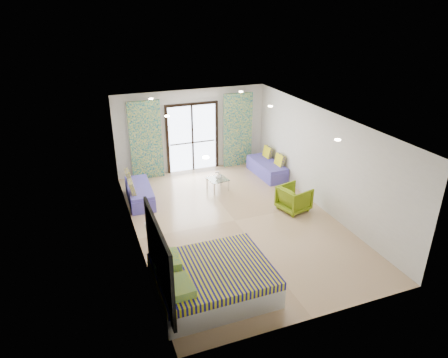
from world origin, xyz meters
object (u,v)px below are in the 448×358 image
object	(u,v)px
bed	(212,280)
coffee_table	(218,180)
daybed_left	(139,193)
daybed_right	(267,168)
armchair	(294,197)

from	to	relation	value
bed	coffee_table	xyz separation A→B (m)	(1.70, 4.36, 0.00)
daybed_left	daybed_right	xyz separation A→B (m)	(4.23, 0.39, 0.00)
bed	daybed_right	world-z (taller)	daybed_right
bed	armchair	world-z (taller)	same
daybed_right	coffee_table	bearing A→B (deg)	-168.12
bed	coffee_table	size ratio (longest dim) A/B	3.49
coffee_table	armchair	distance (m)	2.44
daybed_right	armchair	bearing A→B (deg)	-101.77
bed	daybed_left	xyz separation A→B (m)	(-0.63, 4.45, -0.06)
daybed_left	coffee_table	size ratio (longest dim) A/B	2.67
coffee_table	armchair	world-z (taller)	armchair
daybed_right	armchair	size ratio (longest dim) A/B	2.25
daybed_left	armchair	bearing A→B (deg)	-25.71
daybed_left	coffee_table	xyz separation A→B (m)	(2.33, -0.09, 0.07)
bed	armchair	distance (m)	4.03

